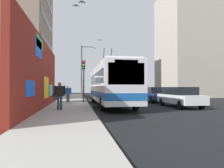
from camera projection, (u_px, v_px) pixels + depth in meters
The scene contains 14 objects.
ground_plane at pixel (88, 105), 18.21m from camera, with size 80.00×80.00×0.00m, color black.
sidewalk_slab at pixel (70, 104), 17.95m from camera, with size 48.00×3.20×0.15m, color #9E9B93.
graffiti_wall at pixel (41, 75), 13.76m from camera, with size 14.04×0.32×4.76m.
building_far_left at pixel (17, 22), 28.64m from camera, with size 12.85×8.06×21.30m.
building_far_right at pixel (188, 45), 33.80m from camera, with size 8.71×8.31×16.89m.
city_bus at pixel (110, 84), 17.62m from camera, with size 11.99×2.55×5.15m.
parked_car_white at pixel (180, 96), 16.23m from camera, with size 4.83×1.83×1.58m.
parked_car_navy at pixel (154, 94), 21.66m from camera, with size 4.78×1.83×1.58m.
pedestrian_midblock at pixel (68, 93), 19.29m from camera, with size 0.22×0.64×1.56m.
pedestrian_near_wall at pixel (60, 93), 12.87m from camera, with size 0.23×0.76×1.73m.
traffic_light at pixel (84, 74), 19.91m from camera, with size 0.49×0.28×4.01m.
street_lamp at pixel (83, 68), 25.18m from camera, with size 0.44×1.88×6.53m.
flying_pigeons at pixel (85, 11), 17.67m from camera, with size 4.99×2.85×3.67m.
curbside_puddle at pixel (98, 107), 15.89m from camera, with size 2.08×2.08×0.00m, color black.
Camera 1 is at (-18.33, 0.97, 1.56)m, focal length 33.05 mm.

